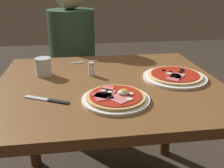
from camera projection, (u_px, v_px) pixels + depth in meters
dining_table at (109, 105)px, 1.22m from camera, size 1.02×0.90×0.72m
pizza_foreground at (116, 98)px, 0.98m from camera, size 0.26×0.26×0.05m
pizza_across_left at (175, 76)px, 1.21m from camera, size 0.30×0.30×0.03m
water_glass_near at (44, 68)px, 1.25m from camera, size 0.08×0.08×0.09m
fork at (82, 62)px, 1.46m from camera, size 0.16×0.05×0.00m
knife at (50, 100)px, 0.99m from camera, size 0.18×0.11×0.01m
salt_shaker at (91, 69)px, 1.24m from camera, size 0.03×0.03×0.07m
diner_person at (74, 69)px, 1.88m from camera, size 0.32×0.32×1.18m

